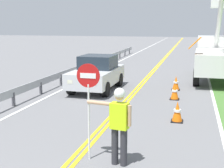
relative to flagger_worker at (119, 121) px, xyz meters
name	(u,v)px	position (x,y,z in m)	size (l,w,h in m)	color
centerline_yellow_left	(153,70)	(-1.18, 15.43, -1.04)	(0.11, 110.00, 0.01)	yellow
centerline_yellow_right	(156,70)	(-1.00, 15.43, -1.04)	(0.11, 110.00, 0.01)	yellow
edge_line_right	(207,72)	(2.51, 15.43, -1.04)	(0.12, 110.00, 0.01)	silver
edge_line_left	(106,68)	(-4.69, 15.43, -1.04)	(0.12, 110.00, 0.01)	silver
flagger_worker	(119,121)	(0.00, 0.00, 0.00)	(1.08, 0.31, 1.83)	#2D2D33
stop_sign_paddle	(88,90)	(-0.76, 0.11, 0.66)	(0.56, 0.04, 2.33)	silver
utility_bucket_truck	(216,55)	(2.86, 12.64, 0.35)	(2.80, 6.86, 4.98)	silver
oncoming_sedan_nearest	(97,73)	(-3.00, 7.82, -0.21)	(1.95, 4.12, 1.70)	silver
traffic_cone_lead	(177,112)	(1.13, 3.63, -0.71)	(0.40, 0.40, 0.70)	orange
traffic_cone_mid	(175,92)	(0.86, 6.77, -0.71)	(0.40, 0.40, 0.70)	orange
traffic_cone_tail	(176,83)	(0.79, 8.79, -0.71)	(0.40, 0.40, 0.70)	orange
guardrail_left_shoulder	(83,67)	(-5.29, 12.00, -0.53)	(0.10, 32.00, 0.71)	#9EA0A3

